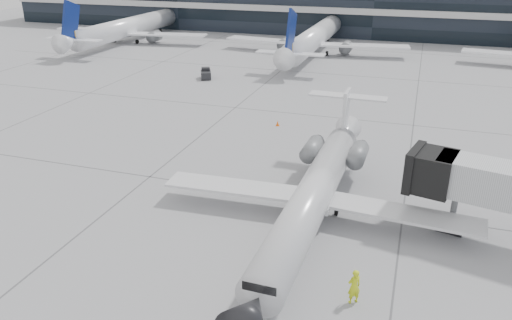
% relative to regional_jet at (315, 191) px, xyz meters
% --- Properties ---
extents(ground, '(220.00, 220.00, 0.00)m').
position_rel_regional_jet_xyz_m(ground, '(-4.19, 2.50, -2.15)').
color(ground, gray).
rests_on(ground, ground).
extents(terminal, '(170.00, 22.00, 10.00)m').
position_rel_regional_jet_xyz_m(terminal, '(-4.19, 84.50, 2.85)').
color(terminal, black).
rests_on(terminal, ground).
extents(bg_jet_left, '(32.00, 40.00, 9.60)m').
position_rel_regional_jet_xyz_m(bg_jet_left, '(-49.19, 57.50, -2.15)').
color(bg_jet_left, white).
rests_on(bg_jet_left, ground).
extents(bg_jet_center, '(32.00, 40.00, 9.60)m').
position_rel_regional_jet_xyz_m(bg_jet_center, '(-12.19, 57.50, -2.15)').
color(bg_jet_center, white).
rests_on(bg_jet_center, ground).
extents(regional_jet, '(21.84, 27.17, 6.29)m').
position_rel_regional_jet_xyz_m(regional_jet, '(0.00, 0.00, 0.00)').
color(regional_jet, silver).
rests_on(regional_jet, ground).
extents(ramp_worker, '(0.88, 0.83, 2.03)m').
position_rel_regional_jet_xyz_m(ramp_worker, '(3.81, -7.98, -1.13)').
color(ramp_worker, '#D4E818').
rests_on(ramp_worker, ground).
extents(traffic_cone, '(0.46, 0.46, 0.54)m').
position_rel_regional_jet_xyz_m(traffic_cone, '(-7.74, 17.93, -1.89)').
color(traffic_cone, '#FF600D').
rests_on(traffic_cone, ground).
extents(far_tug, '(2.25, 2.72, 1.50)m').
position_rel_regional_jet_xyz_m(far_tug, '(-23.00, 34.24, -1.48)').
color(far_tug, black).
rests_on(far_tug, ground).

